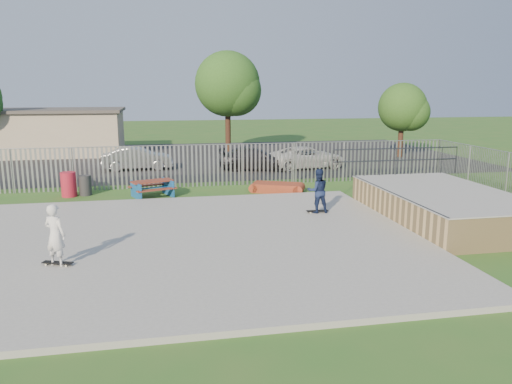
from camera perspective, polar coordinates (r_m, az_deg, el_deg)
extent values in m
plane|color=#2E6322|center=(15.28, -9.47, -5.97)|extent=(120.00, 120.00, 0.00)
cube|color=gray|center=(15.26, -9.47, -5.71)|extent=(15.00, 12.00, 0.15)
cube|color=tan|center=(18.83, 20.64, -1.55)|extent=(4.00, 7.00, 1.05)
cube|color=#9E9E99|center=(18.72, 20.76, 0.08)|extent=(4.05, 7.05, 0.04)
cylinder|color=#383A3F|center=(17.77, 15.32, -0.14)|extent=(0.06, 7.00, 0.06)
cube|color=maroon|center=(21.93, -11.80, 1.23)|extent=(1.85, 1.22, 0.06)
cube|color=maroon|center=(21.45, -11.26, 0.26)|extent=(1.71, 0.84, 0.05)
cube|color=maroon|center=(22.52, -12.26, 0.76)|extent=(1.71, 0.84, 0.05)
cube|color=#155195|center=(22.00, -11.76, 0.35)|extent=(1.90, 1.79, 0.71)
cube|color=maroon|center=(22.61, 2.43, 0.50)|extent=(2.27, 1.75, 0.41)
cylinder|color=#A7192D|center=(23.06, -20.62, 0.82)|extent=(0.64, 0.64, 1.07)
cylinder|color=#2A2A2C|center=(23.11, -18.92, 0.72)|extent=(0.53, 0.53, 0.88)
cube|color=black|center=(33.88, -10.41, 3.76)|extent=(40.00, 18.00, 0.02)
imported|color=#A3A4A8|center=(29.46, -13.39, 3.76)|extent=(4.01, 1.50, 1.31)
imported|color=black|center=(28.61, 0.02, 3.77)|extent=(4.49, 2.52, 1.23)
imported|color=silver|center=(29.44, 5.89, 3.96)|extent=(4.80, 2.75, 1.26)
cube|color=#BBAB90|center=(38.48, -22.64, 6.22)|extent=(10.00, 6.00, 3.00)
cube|color=#4C4742|center=(38.38, -22.83, 8.60)|extent=(10.40, 6.40, 0.20)
cylinder|color=#41261A|center=(37.15, -3.23, 7.88)|extent=(0.41, 0.41, 4.22)
sphere|color=#2A521C|center=(37.07, -3.28, 12.24)|extent=(4.73, 4.73, 4.73)
cylinder|color=#46291C|center=(35.53, 16.21, 6.18)|extent=(0.35, 0.35, 2.89)
sphere|color=#2B4F1B|center=(35.41, 16.39, 9.29)|extent=(3.24, 3.24, 3.24)
cube|color=black|center=(18.43, 7.03, -2.14)|extent=(0.81, 0.23, 0.02)
cube|color=black|center=(13.94, -21.74, -7.50)|extent=(0.82, 0.46, 0.02)
imported|color=#162246|center=(18.27, 7.08, 0.13)|extent=(0.81, 0.64, 1.62)
imported|color=silver|center=(13.72, -21.97, -4.57)|extent=(0.70, 0.63, 1.62)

